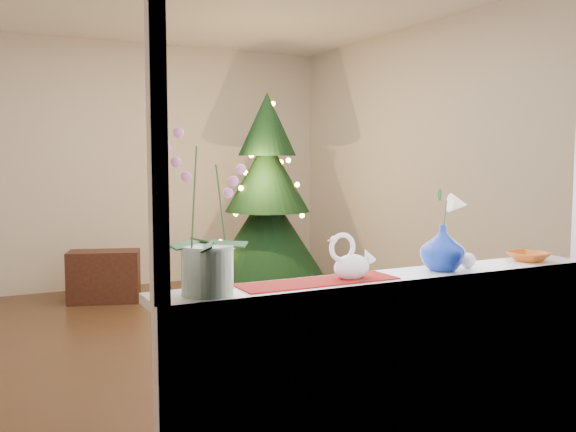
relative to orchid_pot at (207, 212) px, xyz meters
name	(u,v)px	position (x,y,z in m)	size (l,w,h in m)	color
ground	(212,341)	(0.87, 2.39, -1.23)	(5.00, 5.00, 0.00)	#3E2A19
wall_back	(133,165)	(0.87, 4.89, 0.12)	(4.50, 0.10, 2.70)	beige
wall_front	(413,179)	(0.87, -0.11, 0.12)	(4.50, 0.10, 2.70)	beige
wall_right	(440,167)	(3.12, 2.39, 0.12)	(0.10, 5.00, 2.70)	beige
window_apron	(403,386)	(0.87, -0.07, -0.79)	(2.20, 0.08, 0.88)	white
windowsill	(393,279)	(0.87, 0.02, -0.33)	(2.20, 0.26, 0.04)	white
window_frame	(410,95)	(0.87, -0.08, 0.47)	(2.22, 0.06, 1.60)	white
runner	(318,282)	(0.49, 0.02, -0.31)	(0.70, 0.20, 0.01)	maroon
orchid_pot	(207,212)	(0.00, 0.00, 0.00)	(0.22, 0.22, 0.63)	white
swan	(352,257)	(0.65, 0.01, -0.22)	(0.23, 0.10, 0.19)	white
blue_vase	(443,244)	(1.14, 0.00, -0.19)	(0.23, 0.23, 0.24)	navy
lily	(444,198)	(1.14, 0.00, 0.02)	(0.13, 0.08, 0.18)	white
paperweight	(468,260)	(1.30, 0.00, -0.28)	(0.07, 0.07, 0.07)	silver
amber_dish	(529,257)	(1.71, 0.01, -0.29)	(0.17, 0.17, 0.04)	#AC4A10
xmas_tree	(267,195)	(1.97, 3.69, -0.19)	(1.15, 1.15, 2.10)	black
side_table	(104,276)	(0.39, 4.17, -0.98)	(0.68, 0.34, 0.51)	black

